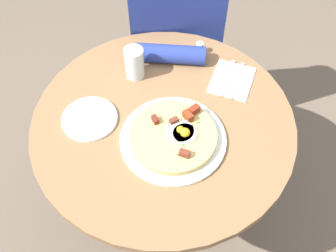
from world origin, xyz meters
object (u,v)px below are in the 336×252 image
Objects in this scene: bread_plate at (90,119)px; fork at (237,80)px; person_seated at (174,53)px; salt_shaker at (199,48)px; knife at (227,78)px; water_glass at (135,63)px; dining_table at (164,148)px; pizza_plate at (173,139)px; breakfast_pizza at (174,135)px.

fork is (0.52, 0.12, 0.00)m from bread_plate.
person_seated is 24.40× the size of salt_shaker.
water_glass reaches higher than knife.
water_glass is (-0.08, 0.21, 0.23)m from dining_table.
person_seated is 3.35× the size of pizza_plate.
fork is 1.00× the size of knife.
bread_plate is 1.02× the size of fork.
water_glass reaches higher than salt_shaker.
person_seated is 0.35m from salt_shaker.
fork is 0.37m from water_glass.
bread_plate is 0.53m from fork.
water_glass is at bearing 110.27° from breakfast_pizza.
fork is at bearing -10.80° from water_glass.
dining_table is 0.30m from bread_plate.
salt_shaker is at bearing 70.59° from breakfast_pizza.
water_glass reaches higher than dining_table.
knife is 3.87× the size of salt_shaker.
dining_table is 0.22m from breakfast_pizza.
bread_plate is at bearing 158.55° from breakfast_pizza.
dining_table is at bearing -118.30° from salt_shaker.
fork reaches higher than dining_table.
salt_shaker is (0.24, 0.09, -0.04)m from water_glass.
bread_plate is 0.25m from water_glass.
knife is 0.17m from salt_shaker.
bread_plate is at bearing 158.04° from pizza_plate.
pizza_plate is at bearing -157.08° from breakfast_pizza.
salt_shaker reaches higher than bread_plate.
bread_plate is 1.02× the size of knife.
water_glass is at bearing -118.20° from person_seated.
breakfast_pizza is 2.32× the size of water_glass.
knife is at bearing -60.86° from salt_shaker.
knife is at bearing 33.11° from dining_table.
pizza_plate reaches higher than fork.
bread_plate is at bearing 128.57° from fork.
breakfast_pizza is at bearing -109.41° from salt_shaker.
person_seated is at bearing 49.40° from fork.
bread_plate reaches higher than dining_table.
breakfast_pizza is 0.33m from knife.
person_seated is at bearing 83.30° from pizza_plate.
water_glass is at bearing -159.45° from salt_shaker.
water_glass is 0.26m from salt_shaker.
fork is at bearing 42.22° from breakfast_pizza.
knife is 0.33m from water_glass.
breakfast_pizza is at bearing 157.74° from fork.
dining_table is at bearing -100.19° from person_seated.
water_glass is at bearing 109.60° from pizza_plate.
bread_plate is 0.49m from salt_shaker.
person_seated is 0.47m from knife.
person_seated is at bearing 79.81° from dining_table.
fork is 3.87× the size of salt_shaker.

